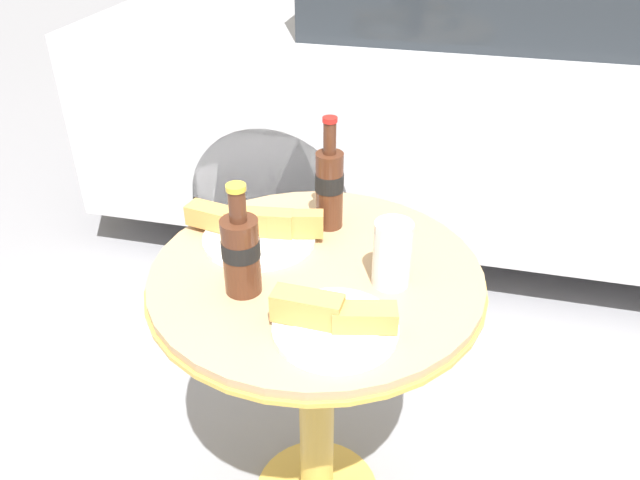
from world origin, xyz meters
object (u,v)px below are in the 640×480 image
drinking_glass (392,256)px  lunch_plate_far (333,320)px  cola_bottle_right (241,251)px  parked_car (613,69)px  cola_bottle_left (329,185)px  bistro_table (316,333)px  lunch_plate_near (257,229)px

drinking_glass → lunch_plate_far: size_ratio=0.59×
cola_bottle_right → parked_car: 2.21m
cola_bottle_right → cola_bottle_left: bearing=69.1°
bistro_table → cola_bottle_right: bearing=-140.0°
cola_bottle_right → drinking_glass: size_ratio=1.68×
lunch_plate_near → drinking_glass: bearing=-16.9°
cola_bottle_left → drinking_glass: size_ratio=1.91×
lunch_plate_near → lunch_plate_far: (0.23, -0.26, -0.00)m
bistro_table → cola_bottle_right: cola_bottle_right is taller
cola_bottle_left → drinking_glass: (0.17, -0.19, -0.04)m
drinking_glass → parked_car: (0.70, 1.88, -0.14)m
bistro_table → lunch_plate_near: 0.26m
bistro_table → drinking_glass: (0.15, -0.01, 0.23)m
cola_bottle_right → lunch_plate_far: cola_bottle_right is taller
cola_bottle_left → lunch_plate_far: size_ratio=1.13×
lunch_plate_far → cola_bottle_left: bearing=104.2°
bistro_table → lunch_plate_far: bearing=-66.8°
cola_bottle_right → drinking_glass: (0.27, 0.09, -0.03)m
cola_bottle_right → lunch_plate_far: bearing=-21.1°
parked_car → lunch_plate_far: bearing=-110.8°
drinking_glass → lunch_plate_near: drinking_glass is taller
cola_bottle_left → lunch_plate_far: 0.37m
cola_bottle_left → bistro_table: bearing=-85.5°
bistro_table → lunch_plate_near: size_ratio=2.35×
lunch_plate_near → parked_car: bearing=60.6°
cola_bottle_left → lunch_plate_near: bearing=-146.6°
cola_bottle_right → lunch_plate_near: 0.20m
lunch_plate_far → parked_car: (0.78, 2.05, -0.10)m
bistro_table → drinking_glass: size_ratio=5.43×
lunch_plate_near → parked_car: (1.01, 1.79, -0.10)m
cola_bottle_right → drinking_glass: 0.29m
parked_car → drinking_glass: bearing=-110.4°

